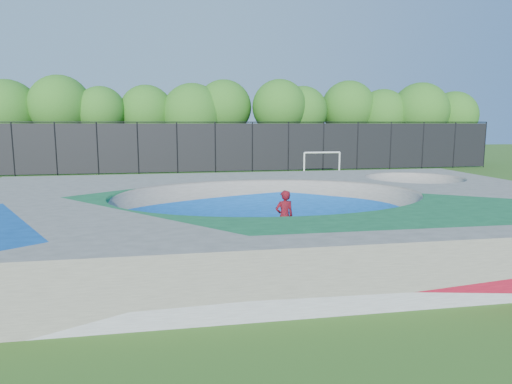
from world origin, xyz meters
TOP-DOWN VIEW (x-y plane):
  - ground at (0.00, 0.00)m, footprint 120.00×120.00m
  - skate_deck at (0.00, 0.00)m, footprint 22.00×14.00m
  - skater at (0.32, -1.11)m, footprint 0.71×0.53m
  - skateboard at (0.32, -1.11)m, footprint 0.81×0.36m
  - soccer_goal at (7.42, 16.52)m, footprint 2.81×0.12m
  - fence at (0.00, 21.00)m, footprint 48.09×0.09m
  - treeline at (1.28, 26.07)m, footprint 50.79×6.82m

SIDE VIEW (x-z plane):
  - ground at x=0.00m, z-range 0.00..0.00m
  - skateboard at x=0.32m, z-range 0.00..0.05m
  - skate_deck at x=0.00m, z-range 0.00..1.50m
  - skater at x=0.32m, z-range 0.00..1.77m
  - soccer_goal at x=7.42m, z-range 0.35..2.21m
  - fence at x=0.00m, z-range 0.08..4.12m
  - treeline at x=1.28m, z-range 1.01..8.94m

